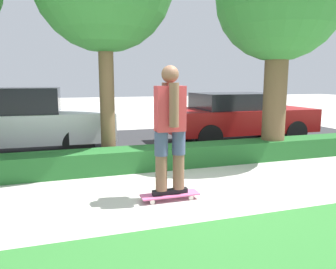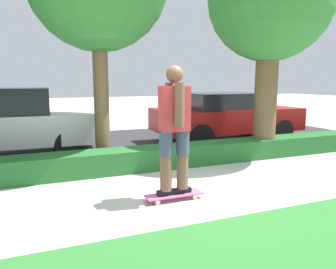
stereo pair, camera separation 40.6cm
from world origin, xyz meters
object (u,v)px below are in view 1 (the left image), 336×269
(parked_car_front, at_px, (11,121))
(parked_car_middle, at_px, (237,116))
(skateboard, at_px, (170,195))
(skater_person, at_px, (170,127))

(parked_car_front, height_order, parked_car_middle, parked_car_front)
(skateboard, bearing_deg, parked_car_front, 123.69)
(parked_car_front, bearing_deg, skater_person, -54.58)
(skateboard, height_order, parked_car_front, parked_car_front)
(skater_person, height_order, parked_car_middle, skater_person)
(skateboard, relative_size, parked_car_middle, 0.21)
(parked_car_middle, bearing_deg, skateboard, -129.89)
(skateboard, xyz_separation_m, parked_car_middle, (3.17, 3.73, 0.65))
(skater_person, xyz_separation_m, parked_car_front, (-2.51, 3.77, -0.25))
(parked_car_front, distance_m, parked_car_middle, 5.69)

